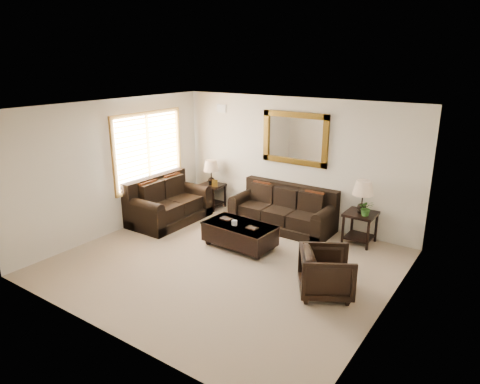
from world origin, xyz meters
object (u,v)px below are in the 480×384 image
Objects in this scene: sofa at (283,213)px; coffee_table at (240,233)px; loveseat at (167,205)px; end_table_right at (362,203)px; armchair at (326,270)px; end_table_left at (211,177)px.

sofa reaches higher than coffee_table.
end_table_right reaches higher than loveseat.
coffee_table is at bearing -97.79° from sofa.
sofa is 2.73× the size of armchair.
loveseat is at bearing -153.76° from sofa.
end_table_right reaches higher than sofa.
loveseat is 2.20× the size of armchair.
end_table_left is at bearing -12.01° from loveseat.
armchair is (2.05, -0.68, 0.11)m from coffee_table.
sofa is at bearing -63.76° from loveseat.
armchair reaches higher than coffee_table.
sofa is 1.24× the size of loveseat.
armchair is at bearing -83.67° from end_table_right.
loveseat reaches higher than armchair.
end_table_right is (3.92, 1.23, 0.46)m from loveseat.
end_table_right is at bearing -0.32° from end_table_left.
end_table_left is 1.47× the size of armchair.
end_table_left is 3.65m from end_table_right.
loveseat is at bearing -162.55° from end_table_right.
end_table_right is 2.39m from coffee_table.
end_table_left is 2.41m from coffee_table.
coffee_table is 1.75× the size of armchair.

